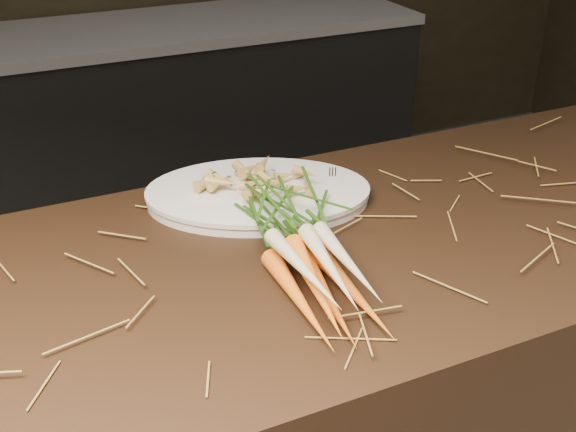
# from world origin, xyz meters

# --- Properties ---
(main_counter) EXTENTS (2.40, 0.70, 0.90)m
(main_counter) POSITION_xyz_m (0.00, 0.30, 0.45)
(main_counter) COLOR black
(main_counter) RESTS_ON ground
(back_counter) EXTENTS (1.82, 0.62, 0.84)m
(back_counter) POSITION_xyz_m (0.30, 2.18, 0.42)
(back_counter) COLOR black
(back_counter) RESTS_ON ground
(straw_bedding) EXTENTS (1.40, 0.60, 0.02)m
(straw_bedding) POSITION_xyz_m (0.00, 0.30, 0.91)
(straw_bedding) COLOR olive
(straw_bedding) RESTS_ON main_counter
(root_veg_bunch) EXTENTS (0.19, 0.48, 0.09)m
(root_veg_bunch) POSITION_xyz_m (-0.14, 0.28, 0.94)
(root_veg_bunch) COLOR #EF5111
(root_veg_bunch) RESTS_ON main_counter
(serving_platter) EXTENTS (0.49, 0.41, 0.02)m
(serving_platter) POSITION_xyz_m (-0.12, 0.50, 0.91)
(serving_platter) COLOR white
(serving_platter) RESTS_ON main_counter
(roasted_veg_heap) EXTENTS (0.25, 0.21, 0.05)m
(roasted_veg_heap) POSITION_xyz_m (-0.12, 0.50, 0.95)
(roasted_veg_heap) COLOR #A6873B
(roasted_veg_heap) RESTS_ON serving_platter
(serving_fork) EXTENTS (0.09, 0.15, 0.00)m
(serving_fork) POSITION_xyz_m (0.01, 0.43, 0.92)
(serving_fork) COLOR silver
(serving_fork) RESTS_ON serving_platter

